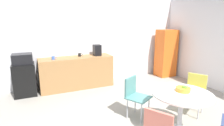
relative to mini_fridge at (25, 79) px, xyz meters
The scene contains 13 objects.
wall_back 2.16m from the mini_fridge, 10.21° to the left, with size 6.00×0.10×2.60m, color silver.
counter_block 1.38m from the mini_fridge, ahead, with size 2.05×0.60×0.90m, color #9E7042.
mini_fridge is the anchor object (origin of this frame).
microwave 0.55m from the mini_fridge, behind, with size 0.48×0.38×0.26m, color black.
locker_cabinet 4.51m from the mini_fridge, ahead, with size 0.60×0.50×1.61m, color orange.
round_table 3.84m from the mini_fridge, 49.76° to the right, with size 1.00×1.00×0.74m.
chair_yellow 4.13m from the mini_fridge, 37.18° to the right, with size 0.57×0.57×0.83m.
chair_teal 2.95m from the mini_fridge, 46.27° to the right, with size 0.57×0.57×0.83m.
fruit_bowl 3.87m from the mini_fridge, 48.51° to the right, with size 0.25×0.25×0.11m.
mug_white 1.59m from the mini_fridge, ahead, with size 0.13×0.08×0.09m.
mug_green 0.92m from the mini_fridge, ahead, with size 0.13×0.08×0.09m.
mug_red 2.15m from the mini_fridge, ahead, with size 0.13×0.08×0.09m.
coffee_maker 2.11m from the mini_fridge, ahead, with size 0.20×0.24×0.32m, color black.
Camera 1 is at (-1.72, -2.46, 1.95)m, focal length 29.65 mm.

